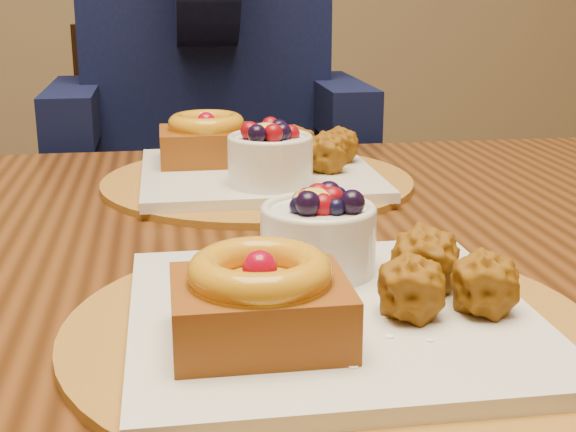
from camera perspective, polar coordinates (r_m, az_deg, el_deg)
The scene contains 5 objects.
dining_table at distance 0.81m, azimuth -0.25°, elevation -6.89°, with size 1.60×0.90×0.76m.
place_setting_near at distance 0.57m, azimuth 2.70°, elevation -5.83°, with size 0.38×0.38×0.09m.
place_setting_far at distance 0.98m, azimuth -2.35°, elevation 3.74°, with size 0.38×0.38×0.09m.
chair_far at distance 1.52m, azimuth -5.55°, elevation -2.40°, with size 0.50×0.50×0.92m.
diner at distance 1.48m, azimuth -6.03°, elevation 13.29°, with size 0.53×0.50×0.86m.
Camera 1 is at (-0.02, -0.71, 1.00)m, focal length 50.00 mm.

